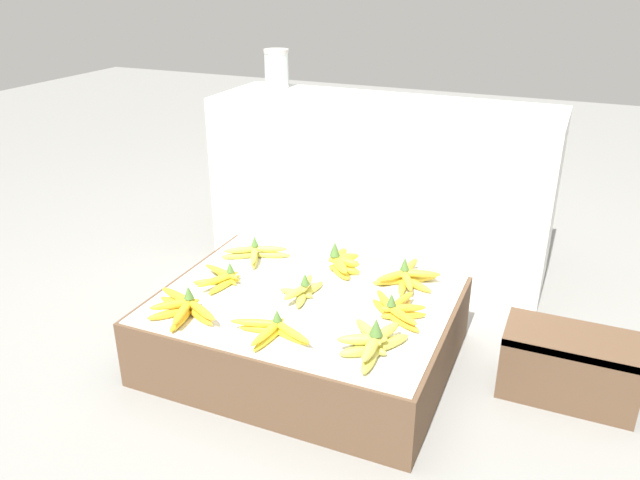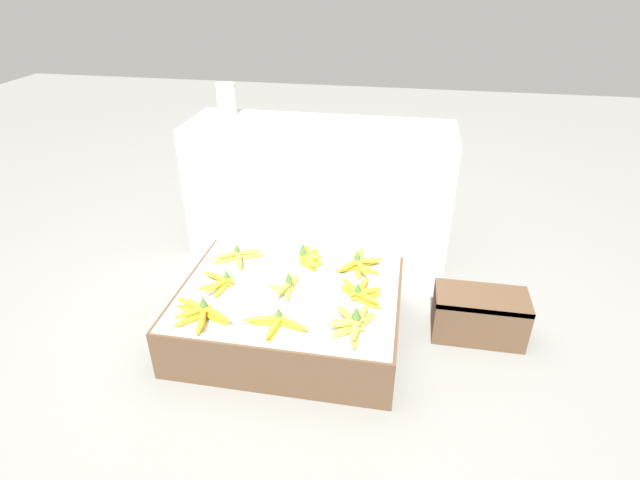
{
  "view_description": "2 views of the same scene",
  "coord_description": "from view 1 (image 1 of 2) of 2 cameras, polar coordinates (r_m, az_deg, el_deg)",
  "views": [
    {
      "loc": [
        0.75,
        -1.62,
        1.24
      ],
      "look_at": [
        0.03,
        0.06,
        0.42
      ],
      "focal_mm": 35.0,
      "sensor_mm": 36.0,
      "label": 1
    },
    {
      "loc": [
        0.44,
        -1.71,
        1.49
      ],
      "look_at": [
        0.11,
        0.12,
        0.43
      ],
      "focal_mm": 28.0,
      "sensor_mm": 36.0,
      "label": 2
    }
  ],
  "objects": [
    {
      "name": "glass_jar",
      "position": [
        2.89,
        -4.0,
        15.39
      ],
      "size": [
        0.11,
        0.11,
        0.17
      ],
      "color": "silver",
      "rests_on": "back_vendor_table"
    },
    {
      "name": "banana_bunch_front_midright",
      "position": [
        1.77,
        4.8,
        -9.32
      ],
      "size": [
        0.18,
        0.23,
        0.11
      ],
      "color": "gold",
      "rests_on": "display_platform"
    },
    {
      "name": "banana_bunch_front_midleft",
      "position": [
        1.84,
        -4.29,
        -8.23
      ],
      "size": [
        0.27,
        0.18,
        0.08
      ],
      "color": "yellow",
      "rests_on": "display_platform"
    },
    {
      "name": "banana_bunch_middle_midleft",
      "position": [
        2.04,
        -1.56,
        -4.59
      ],
      "size": [
        0.12,
        0.2,
        0.09
      ],
      "color": "gold",
      "rests_on": "display_platform"
    },
    {
      "name": "back_vendor_table",
      "position": [
        2.69,
        5.5,
        4.86
      ],
      "size": [
        1.42,
        0.45,
        0.72
      ],
      "color": "white",
      "rests_on": "ground_plane"
    },
    {
      "name": "banana_bunch_middle_left",
      "position": [
        2.15,
        -9.0,
        -3.42
      ],
      "size": [
        0.16,
        0.19,
        0.08
      ],
      "color": "yellow",
      "rests_on": "display_platform"
    },
    {
      "name": "banana_bunch_back_midright",
      "position": [
        2.14,
        7.92,
        -3.37
      ],
      "size": [
        0.22,
        0.24,
        0.1
      ],
      "color": "gold",
      "rests_on": "display_platform"
    },
    {
      "name": "banana_bunch_front_left",
      "position": [
        1.98,
        -12.38,
        -6.11
      ],
      "size": [
        0.27,
        0.19,
        0.1
      ],
      "color": "gold",
      "rests_on": "display_platform"
    },
    {
      "name": "banana_bunch_middle_midright",
      "position": [
        1.95,
        7.05,
        -6.33
      ],
      "size": [
        0.2,
        0.2,
        0.09
      ],
      "color": "gold",
      "rests_on": "display_platform"
    },
    {
      "name": "foam_tray_white",
      "position": [
        2.52,
        10.19,
        12.07
      ],
      "size": [
        0.27,
        0.18,
        0.02
      ],
      "color": "white",
      "rests_on": "back_vendor_table"
    },
    {
      "name": "ground_plane",
      "position": [
        2.17,
        -1.3,
        -10.72
      ],
      "size": [
        10.0,
        10.0,
        0.0
      ],
      "primitive_type": "plane",
      "color": "gray"
    },
    {
      "name": "wooden_crate",
      "position": [
        2.09,
        21.8,
        -10.6
      ],
      "size": [
        0.4,
        0.2,
        0.22
      ],
      "color": "brown",
      "rests_on": "ground_plane"
    },
    {
      "name": "banana_bunch_back_left",
      "position": [
        2.31,
        -5.94,
        -1.19
      ],
      "size": [
        0.24,
        0.17,
        0.09
      ],
      "color": "gold",
      "rests_on": "display_platform"
    },
    {
      "name": "display_platform",
      "position": [
        2.11,
        -1.33,
        -8.11
      ],
      "size": [
        0.95,
        0.75,
        0.23
      ],
      "color": "brown",
      "rests_on": "ground_plane"
    },
    {
      "name": "banana_bunch_back_midleft",
      "position": [
        2.2,
        1.96,
        -2.08
      ],
      "size": [
        0.12,
        0.19,
        0.11
      ],
      "color": "yellow",
      "rests_on": "display_platform"
    }
  ]
}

